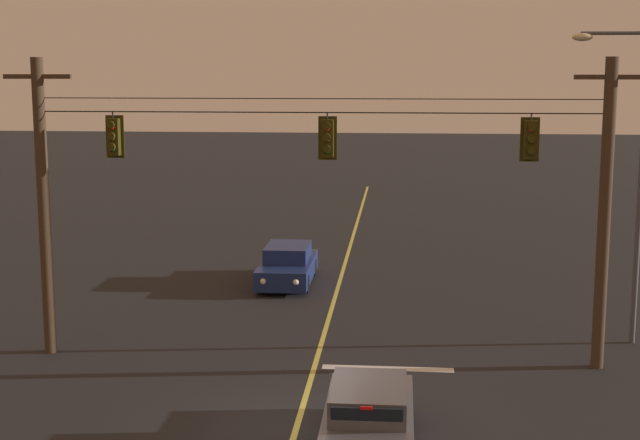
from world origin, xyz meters
name	(u,v)px	position (x,y,z in m)	size (l,w,h in m)	color
ground_plane	(296,428)	(0.00, 0.00, 0.00)	(180.00, 180.00, 0.00)	black
lane_centre_stripe	(333,303)	(0.00, 10.76, 0.00)	(0.14, 60.00, 0.01)	#D1C64C
stop_bar_paint	(388,368)	(1.90, 4.16, 0.00)	(3.40, 0.36, 0.01)	silver
signal_span_assembly	(317,206)	(0.00, 4.76, 4.12)	(16.40, 0.32, 7.95)	#423021
traffic_light_leftmost	(113,137)	(-5.33, 4.74, 5.89)	(0.48, 0.41, 1.22)	black
traffic_light_left_inner	(327,138)	(0.27, 4.74, 5.89)	(0.48, 0.41, 1.22)	black
traffic_light_centre	(531,140)	(5.40, 4.74, 5.89)	(0.48, 0.41, 1.22)	black
car_waiting_near_lane	(369,418)	(1.59, -0.94, 0.65)	(1.80, 4.33, 1.39)	#4C4C51
car_oncoming_lead	(287,266)	(-1.85, 13.39, 0.65)	(1.80, 4.42, 1.39)	navy
street_lamp_corner	(631,160)	(8.44, 7.04, 5.18)	(2.11, 0.30, 8.71)	#4C4F54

